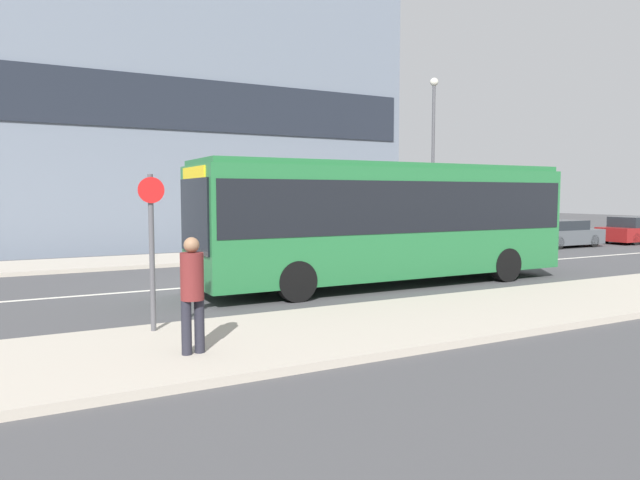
# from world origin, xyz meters

# --- Properties ---
(ground_plane) EXTENTS (120.00, 120.00, 0.00)m
(ground_plane) POSITION_xyz_m (0.00, 0.00, 0.00)
(ground_plane) COLOR #444447
(sidewalk_near) EXTENTS (44.00, 3.50, 0.13)m
(sidewalk_near) POSITION_xyz_m (0.00, -6.25, 0.07)
(sidewalk_near) COLOR #B2A899
(sidewalk_near) RESTS_ON ground_plane
(sidewalk_far) EXTENTS (44.00, 3.50, 0.13)m
(sidewalk_far) POSITION_xyz_m (0.00, 6.25, 0.07)
(sidewalk_far) COLOR #B2A899
(sidewalk_far) RESTS_ON ground_plane
(lane_centerline) EXTENTS (41.80, 0.16, 0.01)m
(lane_centerline) POSITION_xyz_m (0.00, 0.00, 0.00)
(lane_centerline) COLOR silver
(lane_centerline) RESTS_ON ground_plane
(apartment_block_left_tower) EXTENTS (19.09, 6.45, 22.96)m
(apartment_block_left_tower) POSITION_xyz_m (3.18, 12.68, 11.48)
(apartment_block_left_tower) COLOR slate
(apartment_block_left_tower) RESTS_ON ground_plane
(city_bus) EXTENTS (10.70, 2.58, 3.30)m
(city_bus) POSITION_xyz_m (4.08, -2.01, 1.90)
(city_bus) COLOR #236B38
(city_bus) RESTS_ON ground_plane
(parked_car_0) EXTENTS (4.65, 1.79, 1.32)m
(parked_car_0) POSITION_xyz_m (12.45, 3.43, 0.63)
(parked_car_0) COLOR #4C5156
(parked_car_0) RESTS_ON ground_plane
(parked_car_1) EXTENTS (3.91, 1.68, 1.27)m
(parked_car_1) POSITION_xyz_m (17.91, 3.50, 0.61)
(parked_car_1) COLOR #4C5156
(parked_car_1) RESTS_ON ground_plane
(parked_car_2) EXTENTS (4.11, 1.79, 1.35)m
(parked_car_2) POSITION_xyz_m (23.10, 3.26, 0.64)
(parked_car_2) COLOR maroon
(parked_car_2) RESTS_ON ground_plane
(pedestrian_near_stop) EXTENTS (0.35, 0.34, 1.72)m
(pedestrian_near_stop) POSITION_xyz_m (-2.61, -6.75, 1.11)
(pedestrian_near_stop) COLOR #23232D
(pedestrian_near_stop) RESTS_ON sidewalk_near
(bus_stop_sign) EXTENTS (0.44, 0.12, 2.69)m
(bus_stop_sign) POSITION_xyz_m (-2.83, -5.04, 1.70)
(bus_stop_sign) COLOR #4C4C51
(bus_stop_sign) RESTS_ON sidewalk_near
(street_lamp) EXTENTS (0.36, 0.36, 7.45)m
(street_lamp) POSITION_xyz_m (11.52, 5.25, 4.63)
(street_lamp) COLOR #4C4C51
(street_lamp) RESTS_ON sidewalk_far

